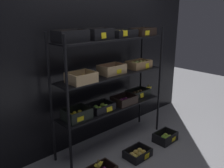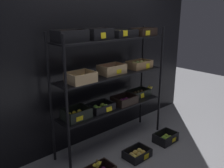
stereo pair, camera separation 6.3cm
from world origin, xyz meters
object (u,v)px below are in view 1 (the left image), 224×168
object	(u,v)px
display_rack	(112,73)
crate_ground_apple_gold	(138,154)
crate_ground_apple_green	(165,138)
banana_bunch_loose	(98,165)

from	to	relation	value
display_rack	crate_ground_apple_gold	distance (m)	1.12
crate_ground_apple_green	banana_bunch_loose	distance (m)	1.27
display_rack	crate_ground_apple_green	size ratio (longest dim) A/B	5.36
display_rack	banana_bunch_loose	xyz separation A→B (m)	(-0.64, -0.47, -0.88)
display_rack	banana_bunch_loose	bearing A→B (deg)	-143.79
crate_ground_apple_green	banana_bunch_loose	world-z (taller)	banana_bunch_loose
crate_ground_apple_gold	banana_bunch_loose	distance (m)	0.67
display_rack	crate_ground_apple_gold	size ratio (longest dim) A/B	5.29
crate_ground_apple_gold	banana_bunch_loose	bearing A→B (deg)	178.36
crate_ground_apple_gold	crate_ground_apple_green	xyz separation A→B (m)	(0.60, -0.01, 0.01)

